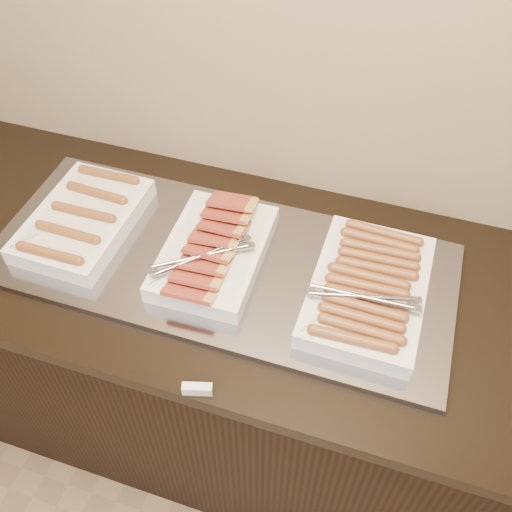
# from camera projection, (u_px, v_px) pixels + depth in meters

# --- Properties ---
(counter) EXTENTS (2.06, 0.76, 0.90)m
(counter) POSITION_uv_depth(u_px,v_px,m) (228.00, 356.00, 1.83)
(counter) COLOR black
(counter) RESTS_ON ground
(warming_tray) EXTENTS (1.20, 0.50, 0.02)m
(warming_tray) POSITION_uv_depth(u_px,v_px,m) (220.00, 262.00, 1.49)
(warming_tray) COLOR gray
(warming_tray) RESTS_ON counter
(dish_left) EXTENTS (0.26, 0.38, 0.07)m
(dish_left) POSITION_uv_depth(u_px,v_px,m) (84.00, 219.00, 1.54)
(dish_left) COLOR white
(dish_left) RESTS_ON warming_tray
(dish_center) EXTENTS (0.26, 0.39, 0.09)m
(dish_center) POSITION_uv_depth(u_px,v_px,m) (213.00, 251.00, 1.45)
(dish_center) COLOR white
(dish_center) RESTS_ON warming_tray
(dish_right) EXTENTS (0.28, 0.41, 0.08)m
(dish_right) POSITION_uv_depth(u_px,v_px,m) (368.00, 289.00, 1.37)
(dish_right) COLOR white
(dish_right) RESTS_ON warming_tray
(label_holder) EXTENTS (0.07, 0.04, 0.03)m
(label_holder) POSITION_uv_depth(u_px,v_px,m) (197.00, 389.00, 1.24)
(label_holder) COLOR white
(label_holder) RESTS_ON counter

